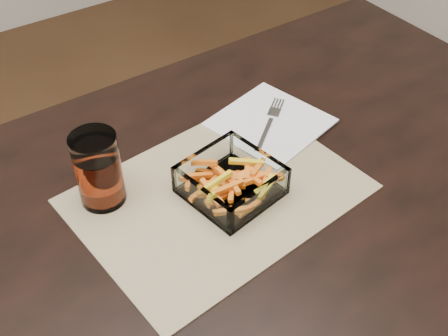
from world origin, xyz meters
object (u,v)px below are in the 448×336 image
at_px(dining_table, 194,275).
at_px(fork, 270,122).
at_px(glass_bowl, 231,182).
at_px(tumbler, 99,172).

relative_size(dining_table, fork, 11.50).
distance_m(glass_bowl, fork, 0.20).
relative_size(glass_bowl, tumbler, 1.23).
height_order(tumbler, fork, tumbler).
distance_m(dining_table, tumbler, 0.23).
height_order(glass_bowl, tumbler, tumbler).
height_order(dining_table, fork, fork).
height_order(dining_table, glass_bowl, glass_bowl).
bearing_deg(fork, glass_bowl, -94.85).
bearing_deg(dining_table, glass_bowl, 24.67).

